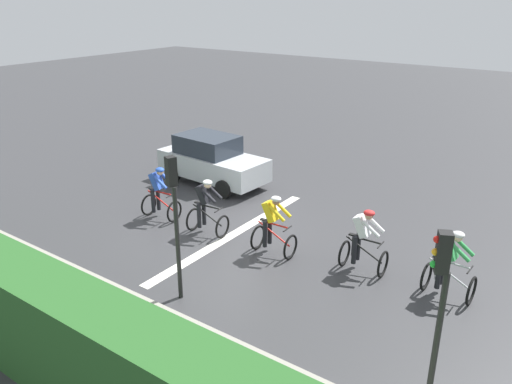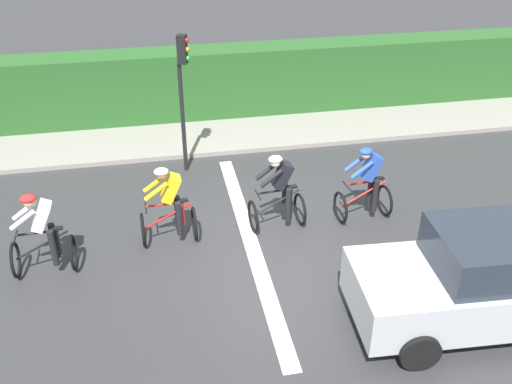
% 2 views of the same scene
% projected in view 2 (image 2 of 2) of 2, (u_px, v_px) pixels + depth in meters
% --- Properties ---
extents(ground_plane, '(80.00, 80.00, 0.00)m').
position_uv_depth(ground_plane, '(272.00, 238.00, 11.53)').
color(ground_plane, '#333335').
extents(sidewalk_kerb, '(2.80, 24.91, 0.12)m').
position_uv_depth(sidewalk_kerb, '(160.00, 136.00, 15.62)').
color(sidewalk_kerb, gray).
rests_on(sidewalk_kerb, ground).
extents(stone_wall_low, '(0.44, 24.91, 0.52)m').
position_uv_depth(stone_wall_low, '(158.00, 116.00, 16.27)').
color(stone_wall_low, gray).
rests_on(stone_wall_low, ground).
extents(hedge_wall, '(1.10, 24.91, 2.04)m').
position_uv_depth(hedge_wall, '(155.00, 88.00, 16.14)').
color(hedge_wall, '#265623').
rests_on(hedge_wall, ground).
extents(road_marking_stop_line, '(7.00, 0.30, 0.01)m').
position_uv_depth(road_marking_stop_line, '(250.00, 240.00, 11.45)').
color(road_marking_stop_line, silver).
rests_on(road_marking_stop_line, ground).
extents(cyclist_second, '(0.71, 1.10, 1.66)m').
position_uv_depth(cyclist_second, '(42.00, 235.00, 10.22)').
color(cyclist_second, black).
rests_on(cyclist_second, ground).
extents(cyclist_mid, '(0.71, 1.10, 1.66)m').
position_uv_depth(cyclist_mid, '(169.00, 207.00, 11.05)').
color(cyclist_mid, black).
rests_on(cyclist_mid, ground).
extents(cyclist_fourth, '(0.78, 1.14, 1.66)m').
position_uv_depth(cyclist_fourth, '(279.00, 193.00, 11.50)').
color(cyclist_fourth, black).
rests_on(cyclist_fourth, ground).
extents(cyclist_trailing, '(0.77, 1.13, 1.66)m').
position_uv_depth(cyclist_trailing, '(367.00, 185.00, 11.80)').
color(cyclist_trailing, black).
rests_on(cyclist_trailing, ground).
extents(car_silver, '(2.08, 4.20, 1.76)m').
position_uv_depth(car_silver, '(485.00, 279.00, 9.05)').
color(car_silver, '#B7BCC1').
rests_on(car_silver, ground).
extents(traffic_light_near_crossing, '(0.26, 0.30, 3.34)m').
position_uv_depth(traffic_light_near_crossing, '(183.00, 84.00, 12.92)').
color(traffic_light_near_crossing, black).
rests_on(traffic_light_near_crossing, ground).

